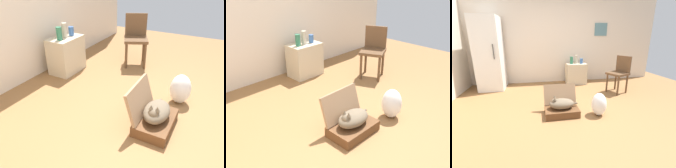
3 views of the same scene
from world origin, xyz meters
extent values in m
plane|color=olive|center=(0.00, 0.00, 0.00)|extent=(7.68, 7.68, 0.00)
cube|color=beige|center=(0.00, 2.26, 1.30)|extent=(6.40, 0.12, 2.60)
cube|color=slate|center=(1.43, 2.19, 1.56)|extent=(0.38, 0.02, 0.36)
cube|color=brown|center=(-0.14, 0.01, 0.07)|extent=(0.59, 0.38, 0.13)
cube|color=#9B7756|center=(-0.14, 0.21, 0.32)|extent=(0.59, 0.15, 0.38)
ellipsoid|color=brown|center=(-0.14, 0.01, 0.22)|extent=(0.44, 0.28, 0.17)
sphere|color=brown|center=(-0.26, 0.01, 0.26)|extent=(0.12, 0.12, 0.12)
cone|color=brown|center=(-0.26, -0.03, 0.34)|extent=(0.06, 0.06, 0.06)
cone|color=brown|center=(-0.26, 0.04, 0.34)|extent=(0.06, 0.06, 0.06)
cylinder|color=brown|center=(0.06, 0.05, 0.17)|extent=(0.20, 0.03, 0.07)
ellipsoid|color=white|center=(0.51, -0.11, 0.20)|extent=(0.26, 0.27, 0.41)
cube|color=silver|center=(-1.71, 1.80, 0.92)|extent=(0.61, 0.65, 1.84)
cylinder|color=#4C4C4C|center=(-1.52, 1.45, 1.01)|extent=(0.02, 0.02, 0.35)
cube|color=beige|center=(0.60, 1.85, 0.30)|extent=(0.58, 0.39, 0.60)
cylinder|color=#2D7051|center=(0.45, 1.83, 0.71)|extent=(0.09, 0.09, 0.20)
cylinder|color=#38609E|center=(0.74, 1.82, 0.68)|extent=(0.09, 0.09, 0.15)
cylinder|color=#B7AD99|center=(0.60, 1.84, 0.72)|extent=(0.09, 0.09, 0.24)
cylinder|color=brown|center=(1.18, 0.99, 0.23)|extent=(0.04, 0.04, 0.46)
cylinder|color=brown|center=(1.31, 0.69, 0.23)|extent=(0.04, 0.04, 0.46)
cylinder|color=brown|center=(1.49, 1.13, 0.23)|extent=(0.04, 0.04, 0.46)
cylinder|color=brown|center=(1.63, 0.84, 0.23)|extent=(0.04, 0.04, 0.46)
cube|color=brown|center=(1.40, 0.91, 0.49)|extent=(0.56, 0.55, 0.05)
cube|color=brown|center=(1.58, 0.99, 0.71)|extent=(0.20, 0.37, 0.39)
camera|label=1|loc=(-2.10, -0.47, 1.65)|focal=34.59mm
camera|label=2|loc=(-2.10, -1.67, 1.90)|focal=40.50mm
camera|label=3|loc=(-0.54, -2.41, 1.33)|focal=24.32mm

